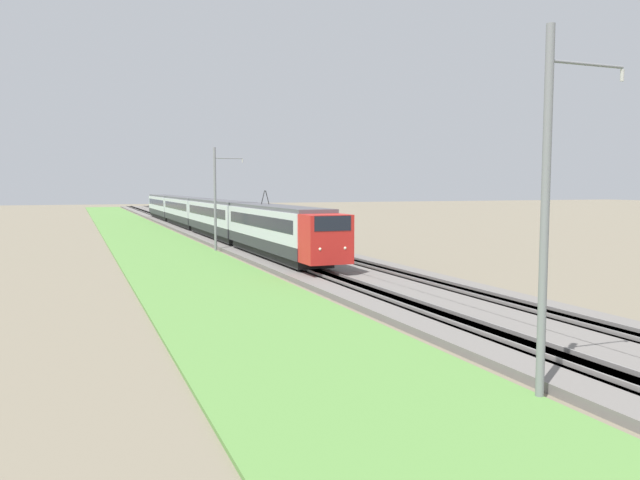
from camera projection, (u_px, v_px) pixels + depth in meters
name	position (u px, v px, depth m)	size (l,w,h in m)	color
ballast_main	(240.00, 246.00, 56.16)	(240.00, 4.40, 0.30)	slate
ballast_adjacent	(286.00, 245.00, 57.76)	(240.00, 4.40, 0.30)	slate
track_main	(240.00, 246.00, 56.16)	(240.00, 1.57, 0.45)	#4C4238
track_adjacent	(286.00, 245.00, 57.76)	(240.00, 1.57, 0.45)	#4C4238
grass_verge	(162.00, 250.00, 53.66)	(240.00, 8.37, 0.12)	#5B8E42
passenger_train	(200.00, 213.00, 73.52)	(80.78, 2.87, 5.24)	red
catenary_mast_near	(547.00, 211.00, 15.76)	(0.22, 2.56, 9.54)	slate
catenary_mast_mid	(216.00, 198.00, 52.41)	(0.22, 2.56, 8.81)	slate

